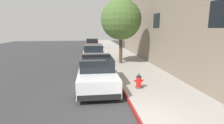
# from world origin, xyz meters

# --- Properties ---
(ground_plane) EXTENTS (30.50, 60.00, 0.20)m
(ground_plane) POSITION_xyz_m (-4.26, 10.00, -0.10)
(ground_plane) COLOR #353538
(sidewalk_pavement) EXTENTS (3.48, 60.00, 0.15)m
(sidewalk_pavement) POSITION_xyz_m (1.74, 10.00, 0.07)
(sidewalk_pavement) COLOR #9E9991
(sidewalk_pavement) RESTS_ON ground
(curb_painted_edge) EXTENTS (0.08, 60.00, 0.15)m
(curb_painted_edge) POSITION_xyz_m (-0.04, 10.00, 0.07)
(curb_painted_edge) COLOR maroon
(curb_painted_edge) RESTS_ON ground
(storefront_building) EXTENTS (6.01, 24.00, 6.89)m
(storefront_building) POSITION_xyz_m (6.37, 8.29, 3.46)
(storefront_building) COLOR gray
(storefront_building) RESTS_ON ground
(police_cruiser) EXTENTS (1.94, 4.84, 1.68)m
(police_cruiser) POSITION_xyz_m (-1.25, 4.21, 0.74)
(police_cruiser) COLOR white
(police_cruiser) RESTS_ON ground
(parked_car_silver_ahead) EXTENTS (1.94, 4.84, 1.56)m
(parked_car_silver_ahead) POSITION_xyz_m (-1.25, 11.32, 0.74)
(parked_car_silver_ahead) COLOR #B2B5BA
(parked_car_silver_ahead) RESTS_ON ground
(parked_car_dark_far) EXTENTS (1.94, 4.84, 1.56)m
(parked_car_dark_far) POSITION_xyz_m (-1.21, 21.66, 0.74)
(parked_car_dark_far) COLOR maroon
(parked_car_dark_far) RESTS_ON ground
(fire_hydrant) EXTENTS (0.44, 0.40, 0.76)m
(fire_hydrant) POSITION_xyz_m (0.76, 3.18, 0.50)
(fire_hydrant) COLOR #4C4C51
(fire_hydrant) RESTS_ON sidewalk_pavement
(street_tree) EXTENTS (3.29, 3.29, 5.24)m
(street_tree) POSITION_xyz_m (0.99, 9.59, 3.73)
(street_tree) COLOR brown
(street_tree) RESTS_ON sidewalk_pavement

